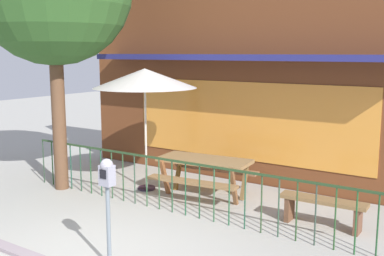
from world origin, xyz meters
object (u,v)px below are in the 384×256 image
(picnic_table_left, at_px, (204,167))
(patio_bench, at_px, (323,206))
(parking_meter_near, at_px, (107,184))
(patio_umbrella, at_px, (145,79))

(picnic_table_left, distance_m, patio_bench, 2.49)
(picnic_table_left, bearing_deg, parking_meter_near, -80.70)
(parking_meter_near, bearing_deg, picnic_table_left, 99.30)
(picnic_table_left, height_order, patio_umbrella, patio_umbrella)
(patio_bench, distance_m, parking_meter_near, 3.61)
(patio_bench, relative_size, parking_meter_near, 0.96)
(patio_umbrella, height_order, parking_meter_near, patio_umbrella)
(picnic_table_left, xyz_separation_m, patio_bench, (2.46, -0.29, -0.26))
(picnic_table_left, height_order, parking_meter_near, parking_meter_near)
(patio_umbrella, xyz_separation_m, patio_bench, (3.73, -0.05, -1.95))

